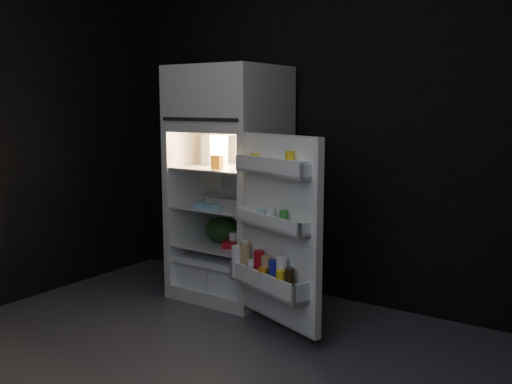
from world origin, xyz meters
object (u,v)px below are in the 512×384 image
Objects in this scene: refrigerator at (231,175)px; yogurt_tray at (240,244)px; fridge_door at (276,233)px; egg_carton at (227,203)px; milk_jug at (215,150)px.

yogurt_tray is at bearing -35.60° from refrigerator.
yogurt_tray is (-0.55, 0.38, -0.23)m from fridge_door.
refrigerator is 1.46× the size of fridge_door.
fridge_door reaches higher than yogurt_tray.
milk_jug is at bearing 142.85° from egg_carton.
milk_jug reaches higher than egg_carton.
refrigerator reaches higher than fridge_door.
fridge_door is at bearing -37.38° from egg_carton.
fridge_door is 0.71m from yogurt_tray.
yogurt_tray is at bearing 0.33° from egg_carton.
egg_carton is 1.25× the size of yogurt_tray.
egg_carton is at bearing -65.32° from refrigerator.
fridge_door is at bearing -4.15° from milk_jug.
refrigerator is 0.93m from fridge_door.
yogurt_tray is (0.11, 0.02, -0.31)m from egg_carton.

